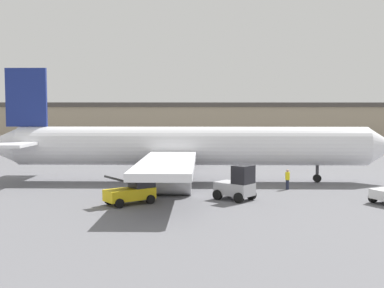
{
  "coord_description": "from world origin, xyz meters",
  "views": [
    {
      "loc": [
        -0.93,
        -42.72,
        6.49
      ],
      "look_at": [
        0.0,
        0.0,
        3.4
      ],
      "focal_mm": 45.0,
      "sensor_mm": 36.0,
      "label": 1
    }
  ],
  "objects_px": {
    "airplane": "(182,147)",
    "ground_crew_worker": "(287,179)",
    "belt_loader_truck": "(133,189)",
    "pushback_tug": "(237,185)"
  },
  "relations": [
    {
      "from": "pushback_tug",
      "to": "airplane",
      "type": "bearing_deg",
      "value": 155.69
    },
    {
      "from": "belt_loader_truck",
      "to": "ground_crew_worker",
      "type": "bearing_deg",
      "value": -9.87
    },
    {
      "from": "ground_crew_worker",
      "to": "belt_loader_truck",
      "type": "height_order",
      "value": "belt_loader_truck"
    },
    {
      "from": "airplane",
      "to": "pushback_tug",
      "type": "distance_m",
      "value": 9.89
    },
    {
      "from": "ground_crew_worker",
      "to": "pushback_tug",
      "type": "height_order",
      "value": "pushback_tug"
    },
    {
      "from": "airplane",
      "to": "ground_crew_worker",
      "type": "distance_m",
      "value": 9.86
    },
    {
      "from": "airplane",
      "to": "ground_crew_worker",
      "type": "height_order",
      "value": "airplane"
    },
    {
      "from": "airplane",
      "to": "pushback_tug",
      "type": "bearing_deg",
      "value": -63.2
    },
    {
      "from": "airplane",
      "to": "pushback_tug",
      "type": "xyz_separation_m",
      "value": [
        3.98,
        -8.84,
        -1.96
      ]
    },
    {
      "from": "airplane",
      "to": "ground_crew_worker",
      "type": "xyz_separation_m",
      "value": [
        8.58,
        -4.34,
        -2.21
      ]
    }
  ]
}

